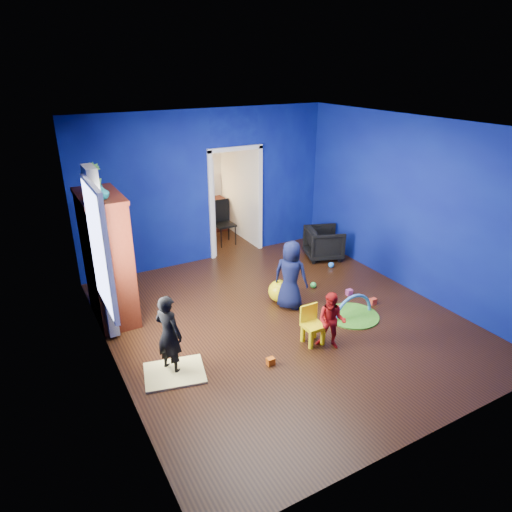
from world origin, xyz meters
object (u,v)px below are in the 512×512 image
crt_tv (110,255)px  hopper_ball (279,291)px  child_navy (291,275)px  kid_chair (313,327)px  vase (102,192)px  child_black (169,334)px  toddler_red (331,321)px  armchair (324,243)px  play_mat (353,316)px  study_desk (207,215)px  tv_armoire (107,258)px  folding_chair (225,224)px

crt_tv → hopper_ball: 2.73m
child_navy → kid_chair: bearing=126.6°
vase → child_black: bearing=-77.4°
child_navy → toddler_red: size_ratio=1.37×
child_black → kid_chair: child_black is taller
vase → kid_chair: 3.42m
vase → crt_tv: (0.04, 0.30, -1.04)m
child_black → armchair: bearing=-92.4°
play_mat → hopper_ball: bearing=127.0°
vase → study_desk: bearing=48.5°
tv_armoire → kid_chair: tv_armoire is taller
child_navy → kid_chair: 1.10m
child_black → play_mat: child_black is taller
toddler_red → play_mat: size_ratio=1.02×
child_black → child_navy: size_ratio=0.95×
hopper_ball → toddler_red: bearing=-93.0°
tv_armoire → study_desk: bearing=45.6°
armchair → play_mat: (-0.99, -2.10, -0.31)m
armchair → crt_tv: (-4.19, -0.28, 0.70)m
tv_armoire → play_mat: tv_armoire is taller
hopper_ball → kid_chair: kid_chair is taller
tv_armoire → hopper_ball: (2.50, -0.84, -0.80)m
crt_tv → hopper_ball: bearing=-18.8°
tv_armoire → crt_tv: 0.06m
child_black → crt_tv: bearing=-20.4°
armchair → child_navy: bearing=148.8°
child_navy → crt_tv: 2.77m
study_desk → child_navy: bearing=-93.9°
armchair → play_mat: armchair is taller
child_navy → hopper_ball: (-0.05, 0.25, -0.38)m
child_navy → toddler_red: child_navy is taller
child_navy → folding_chair: (0.27, 3.01, -0.10)m
toddler_red → folding_chair: bearing=131.5°
toddler_red → child_navy: bearing=130.9°
play_mat → kid_chair: bearing=-163.7°
armchair → vase: size_ratio=3.59×
tv_armoire → hopper_ball: bearing=-18.5°
armchair → play_mat: bearing=174.6°
armchair → tv_armoire: (-4.23, -0.28, 0.66)m
armchair → child_navy: child_navy is taller
child_navy → child_black: bearing=68.0°
study_desk → hopper_ball: bearing=-95.0°
study_desk → folding_chair: 0.96m
hopper_ball → child_navy: bearing=-78.7°
tv_armoire → kid_chair: bearing=-42.9°
toddler_red → folding_chair: folding_chair is taller
armchair → child_navy: 2.18m
play_mat → child_black: bearing=178.3°
crt_tv → toddler_red: bearing=-44.1°
kid_chair → play_mat: size_ratio=0.62×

